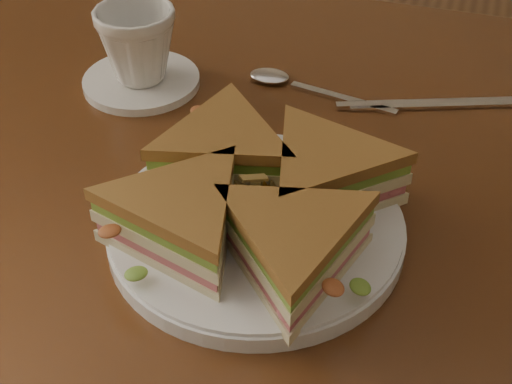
# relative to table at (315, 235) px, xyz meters

# --- Properties ---
(table) EXTENTS (1.20, 0.80, 0.75)m
(table) POSITION_rel_table_xyz_m (0.00, 0.00, 0.00)
(table) COLOR #391C0C
(table) RESTS_ON ground
(plate) EXTENTS (0.27, 0.27, 0.02)m
(plate) POSITION_rel_table_xyz_m (-0.03, -0.12, 0.11)
(plate) COLOR white
(plate) RESTS_ON table
(sandwich_wedges) EXTENTS (0.32, 0.32, 0.06)m
(sandwich_wedges) POSITION_rel_table_xyz_m (-0.03, -0.12, 0.14)
(sandwich_wedges) COLOR beige
(sandwich_wedges) RESTS_ON plate
(crisps_mound) EXTENTS (0.09, 0.09, 0.05)m
(crisps_mound) POSITION_rel_table_xyz_m (-0.03, -0.12, 0.14)
(crisps_mound) COLOR #B96617
(crisps_mound) RESTS_ON plate
(spoon) EXTENTS (0.18, 0.05, 0.01)m
(spoon) POSITION_rel_table_xyz_m (-0.07, 0.14, 0.10)
(spoon) COLOR silver
(spoon) RESTS_ON table
(knife) EXTENTS (0.21, 0.09, 0.00)m
(knife) POSITION_rel_table_xyz_m (0.09, 0.14, 0.10)
(knife) COLOR silver
(knife) RESTS_ON table
(saucer) EXTENTS (0.14, 0.14, 0.01)m
(saucer) POSITION_rel_table_xyz_m (-0.24, 0.09, 0.10)
(saucer) COLOR white
(saucer) RESTS_ON table
(coffee_cup) EXTENTS (0.12, 0.12, 0.09)m
(coffee_cup) POSITION_rel_table_xyz_m (-0.24, 0.09, 0.15)
(coffee_cup) COLOR white
(coffee_cup) RESTS_ON saucer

